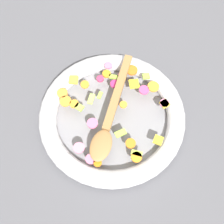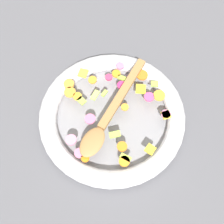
# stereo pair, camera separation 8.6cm
# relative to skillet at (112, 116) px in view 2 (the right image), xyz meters

# --- Properties ---
(ground_plane) EXTENTS (4.00, 4.00, 0.00)m
(ground_plane) POSITION_rel_skillet_xyz_m (0.00, 0.00, -0.02)
(ground_plane) COLOR #4C4C51
(skillet) EXTENTS (0.42, 0.42, 0.05)m
(skillet) POSITION_rel_skillet_xyz_m (0.00, 0.00, 0.00)
(skillet) COLOR slate
(skillet) RESTS_ON ground_plane
(chopped_vegetables) EXTENTS (0.33, 0.32, 0.01)m
(chopped_vegetables) POSITION_rel_skillet_xyz_m (0.02, -0.01, 0.03)
(chopped_vegetables) COLOR orange
(chopped_vegetables) RESTS_ON skillet
(wooden_spoon) EXTENTS (0.25, 0.28, 0.01)m
(wooden_spoon) POSITION_rel_skillet_xyz_m (-0.01, 0.01, 0.04)
(wooden_spoon) COLOR olive
(wooden_spoon) RESTS_ON chopped_vegetables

